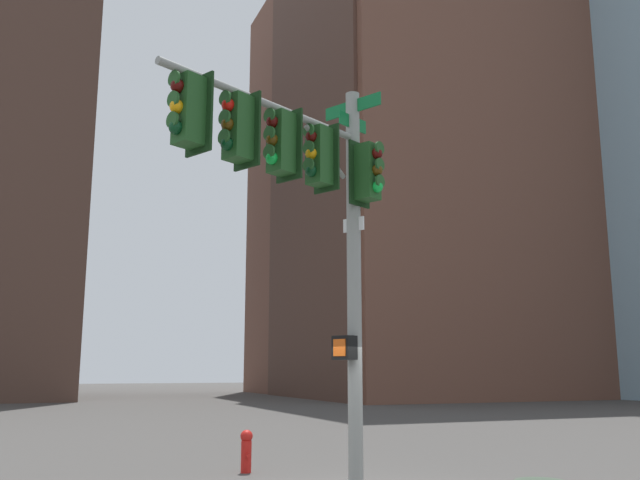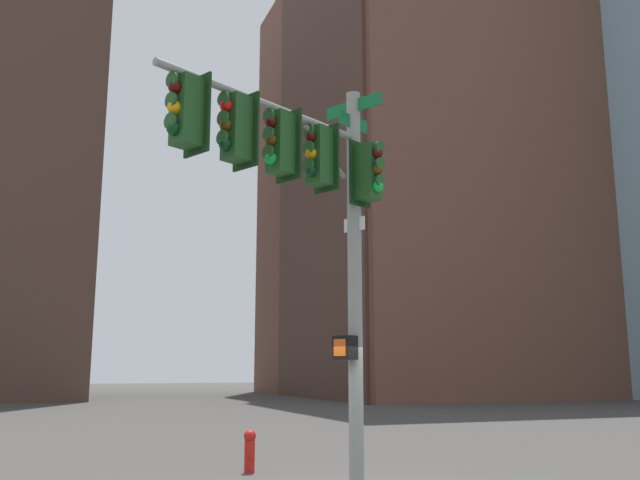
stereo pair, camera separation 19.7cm
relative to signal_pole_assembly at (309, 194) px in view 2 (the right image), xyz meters
name	(u,v)px [view 2 (the right image)]	position (x,y,z in m)	size (l,w,h in m)	color
signal_pole_assembly	(309,194)	(0.00, 0.00, 0.00)	(2.53, 4.18, 7.08)	gray
fire_hydrant	(250,449)	(-4.32, 0.26, -4.47)	(0.34, 0.26, 0.87)	red
building_brick_nearside	(416,175)	(-41.81, 25.36, 14.25)	(27.36, 21.56, 38.38)	brown
building_brick_midblock	(411,134)	(-37.89, 22.87, 16.49)	(17.95, 17.12, 42.86)	#4C3328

